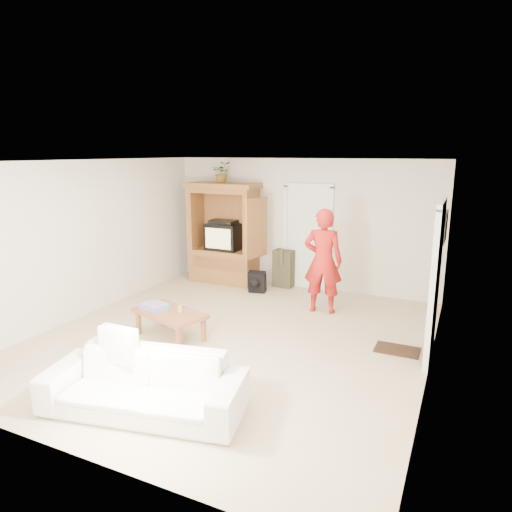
% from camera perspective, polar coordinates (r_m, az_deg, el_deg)
% --- Properties ---
extents(floor, '(6.00, 6.00, 0.00)m').
position_cam_1_polar(floor, '(6.94, -2.99, -10.22)').
color(floor, tan).
rests_on(floor, ground).
extents(ceiling, '(6.00, 6.00, 0.00)m').
position_cam_1_polar(ceiling, '(6.38, -3.27, 11.77)').
color(ceiling, white).
rests_on(ceiling, floor).
extents(wall_back, '(5.50, 0.00, 5.50)m').
position_cam_1_polar(wall_back, '(9.25, 5.68, 3.98)').
color(wall_back, silver).
rests_on(wall_back, floor).
extents(wall_front, '(5.50, 0.00, 5.50)m').
position_cam_1_polar(wall_front, '(4.25, -22.72, -7.74)').
color(wall_front, silver).
rests_on(wall_front, floor).
extents(wall_left, '(0.00, 6.00, 6.00)m').
position_cam_1_polar(wall_left, '(8.18, -20.39, 2.07)').
color(wall_left, silver).
rests_on(wall_left, floor).
extents(wall_right, '(0.00, 6.00, 6.00)m').
position_cam_1_polar(wall_right, '(5.81, 21.59, -2.21)').
color(wall_right, silver).
rests_on(wall_right, floor).
extents(armoire, '(1.82, 1.14, 2.10)m').
position_cam_1_polar(armoire, '(9.65, -3.92, 2.03)').
color(armoire, '#9C6230').
rests_on(armoire, floor).
extents(door_back, '(0.85, 0.05, 2.04)m').
position_cam_1_polar(door_back, '(9.22, 6.46, 2.17)').
color(door_back, white).
rests_on(door_back, floor).
extents(doorway_right, '(0.05, 0.90, 2.04)m').
position_cam_1_polar(doorway_right, '(6.46, 21.53, -3.31)').
color(doorway_right, black).
rests_on(doorway_right, floor).
extents(framed_picture, '(0.03, 0.60, 0.48)m').
position_cam_1_polar(framed_picture, '(7.61, 22.61, 3.42)').
color(framed_picture, black).
rests_on(framed_picture, wall_right).
extents(doormat, '(0.60, 0.40, 0.02)m').
position_cam_1_polar(doormat, '(6.83, 17.21, -11.13)').
color(doormat, '#382316').
rests_on(doormat, floor).
extents(plant, '(0.50, 0.48, 0.43)m').
position_cam_1_polar(plant, '(9.47, -4.27, 10.39)').
color(plant, '#4C7238').
rests_on(plant, armoire).
extents(man, '(0.71, 0.52, 1.81)m').
position_cam_1_polar(man, '(7.85, 8.37, -0.63)').
color(man, '#B51B18').
rests_on(man, floor).
extents(sofa, '(2.27, 1.25, 0.63)m').
position_cam_1_polar(sofa, '(5.18, -13.85, -15.25)').
color(sofa, white).
rests_on(sofa, floor).
extents(coffee_table, '(1.23, 0.89, 0.41)m').
position_cam_1_polar(coffee_table, '(6.95, -10.72, -7.23)').
color(coffee_table, brown).
rests_on(coffee_table, floor).
extents(towel, '(0.42, 0.34, 0.08)m').
position_cam_1_polar(towel, '(7.08, -12.62, -6.14)').
color(towel, '#D9488A').
rests_on(towel, coffee_table).
extents(candle, '(0.08, 0.08, 0.10)m').
position_cam_1_polar(candle, '(6.87, -9.48, -6.50)').
color(candle, tan).
rests_on(candle, coffee_table).
extents(backpack_black, '(0.36, 0.25, 0.41)m').
position_cam_1_polar(backpack_black, '(9.01, 0.15, -3.31)').
color(backpack_black, black).
rests_on(backpack_black, floor).
extents(backpack_olive, '(0.42, 0.32, 0.77)m').
position_cam_1_polar(backpack_olive, '(9.40, 3.51, -1.54)').
color(backpack_olive, '#47442B').
rests_on(backpack_olive, floor).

